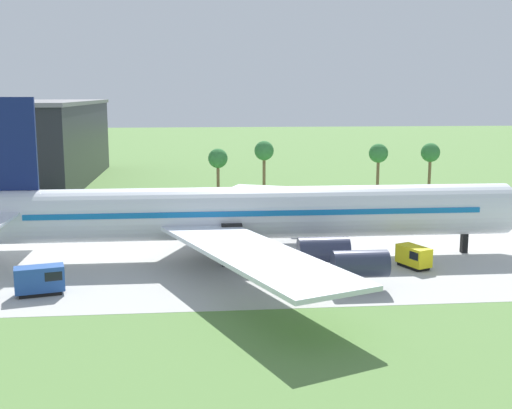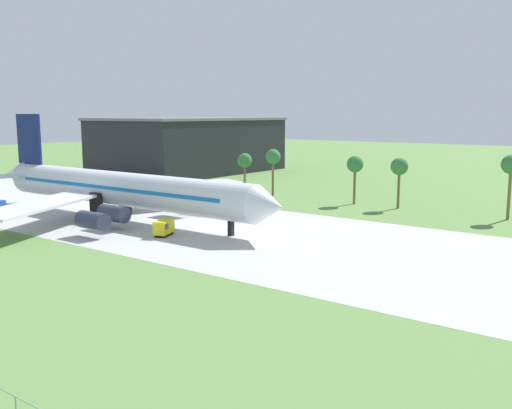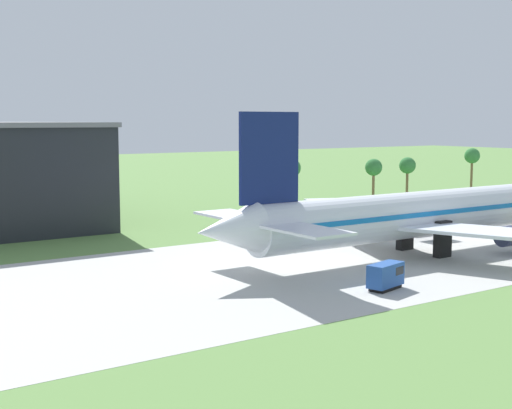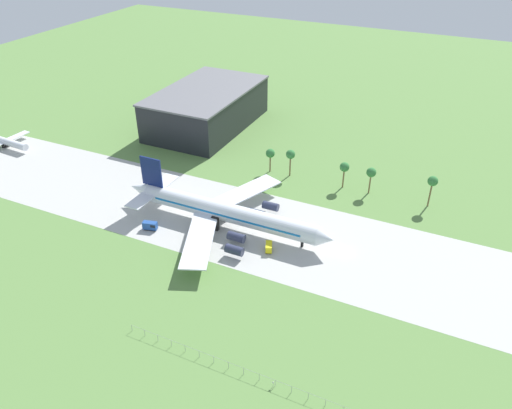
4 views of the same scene
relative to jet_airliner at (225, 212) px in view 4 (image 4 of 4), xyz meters
The scene contains 10 objects.
ground_plane 41.22m from the jet_airliner, ahead, with size 600.00×600.00×0.00m, color #5B8442.
taxiway_strip 41.22m from the jet_airliner, ahead, with size 320.00×44.00×0.02m.
jet_airliner is the anchor object (origin of this frame).
regional_aircraft 117.33m from the jet_airliner, behind, with size 27.93×25.19×8.73m.
baggage_tug 20.51m from the jet_airliner, 18.88° to the right, with size 3.41×4.60×2.53m.
fuel_truck 25.11m from the jet_airliner, 149.50° to the right, with size 5.09×3.11×2.93m.
perimeter_fence 66.29m from the jet_airliner, 51.99° to the right, with size 80.10×0.10×2.10m.
no_stopping_sign 66.32m from the jet_airliner, 52.42° to the right, with size 0.44×0.08×1.68m.
terminal_building 85.19m from the jet_airliner, 123.67° to the left, with size 36.72×61.20×18.16m.
palm_tree_row 64.60m from the jet_airliner, 40.23° to the left, with size 117.64×3.60×12.08m.
Camera 4 is at (27.43, -123.94, 96.02)m, focal length 35.00 mm.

